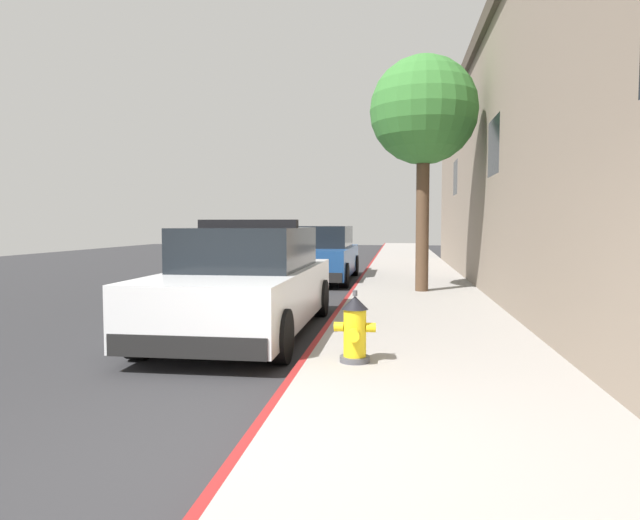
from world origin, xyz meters
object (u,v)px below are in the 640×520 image
object	(u,v)px
parked_car_silver_ahead	(320,255)
street_tree	(424,112)
police_cruiser	(247,283)
fire_hydrant	(355,329)

from	to	relation	value
parked_car_silver_ahead	street_tree	xyz separation A→B (m)	(2.72, -3.47, 3.26)
parked_car_silver_ahead	police_cruiser	bearing A→B (deg)	-89.96
police_cruiser	fire_hydrant	world-z (taller)	police_cruiser
parked_car_silver_ahead	street_tree	distance (m)	5.49
fire_hydrant	police_cruiser	bearing A→B (deg)	128.95
street_tree	fire_hydrant	bearing A→B (deg)	-98.41
police_cruiser	fire_hydrant	xyz separation A→B (m)	(1.76, -2.18, -0.23)
parked_car_silver_ahead	street_tree	size ratio (longest dim) A/B	0.96
parked_car_silver_ahead	street_tree	bearing A→B (deg)	-51.89
fire_hydrant	parked_car_silver_ahead	bearing A→B (deg)	100.03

